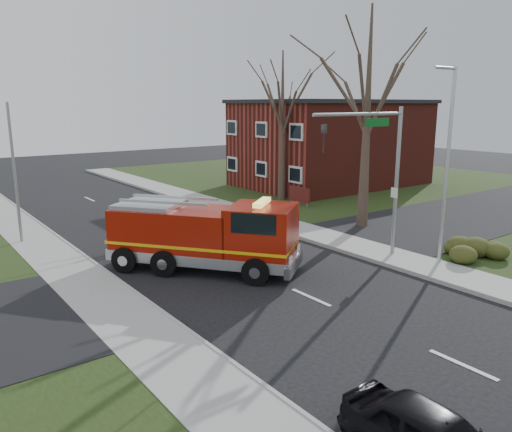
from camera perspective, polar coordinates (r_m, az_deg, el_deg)
ground at (r=18.53m, az=6.30°, el=-9.27°), size 120.00×120.00×0.00m
sidewalk_right at (r=22.96m, az=17.76°, el=-5.24°), size 2.40×80.00×0.15m
sidewalk_left at (r=15.30m, az=-11.51°, el=-14.09°), size 2.40×80.00×0.15m
cross_street_right at (r=38.60m, az=27.08°, el=1.10°), size 30.00×8.00×0.15m
brick_building at (r=43.47m, az=8.64°, el=8.26°), size 15.40×10.40×7.25m
health_center_sign at (r=34.04m, az=4.97°, el=2.45°), size 0.12×2.00×1.40m
hedge_corner at (r=24.61m, az=23.55°, el=-3.29°), size 2.80×2.00×0.90m
bare_tree_near at (r=28.23m, az=12.69°, el=13.42°), size 6.00×6.00×12.00m
bare_tree_far at (r=35.73m, az=3.03°, el=12.00°), size 5.25×5.25×10.50m
traffic_signal_mast at (r=22.15m, az=13.90°, el=6.63°), size 5.29×0.18×6.80m
streetlight_pole at (r=22.56m, az=20.96°, el=5.87°), size 1.48×0.16×8.40m
utility_pole_far at (r=27.17m, az=-25.85°, el=4.22°), size 0.14×0.14×7.00m
fire_engine at (r=21.14m, az=-5.73°, el=-2.42°), size 6.84×7.75×3.13m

